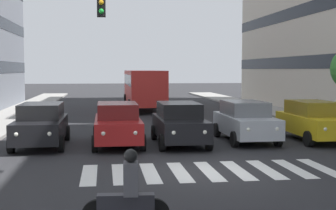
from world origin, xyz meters
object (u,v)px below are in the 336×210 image
object	(u,v)px
car_1	(245,121)
car_4	(41,124)
car_2	(179,123)
bus_behind_traffic	(144,85)
car_0	(314,120)
motorcycle_with_rider	(128,197)
street_lamp_right	(4,31)
car_3	(118,124)

from	to	relation	value
car_1	car_4	size ratio (longest dim) A/B	1.00
car_1	car_4	bearing A→B (deg)	1.10
car_2	bus_behind_traffic	size ratio (longest dim) A/B	0.42
car_0	motorcycle_with_rider	bearing A→B (deg)	49.97
street_lamp_right	car_3	bearing A→B (deg)	146.24
car_2	car_3	bearing A→B (deg)	-3.19
car_4	street_lamp_right	size ratio (longest dim) A/B	0.58
car_0	bus_behind_traffic	xyz separation A→B (m)	(5.92, -17.23, 0.97)
car_2	car_3	distance (m)	2.53
motorcycle_with_rider	car_0	bearing A→B (deg)	-130.03
car_1	car_4	world-z (taller)	same
bus_behind_traffic	street_lamp_right	distance (m)	16.13
car_0	car_4	distance (m)	11.50
car_3	motorcycle_with_rider	xyz separation A→B (m)	(0.11, 10.12, -0.24)
car_3	car_1	bearing A→B (deg)	-176.35
car_3	bus_behind_traffic	size ratio (longest dim) A/B	0.42
bus_behind_traffic	motorcycle_with_rider	world-z (taller)	bus_behind_traffic
car_3	motorcycle_with_rider	distance (m)	10.12
bus_behind_traffic	street_lamp_right	size ratio (longest dim) A/B	1.38
car_2	bus_behind_traffic	world-z (taller)	bus_behind_traffic
car_1	bus_behind_traffic	distance (m)	17.22
bus_behind_traffic	street_lamp_right	xyz separation A→B (m)	(7.55, 13.93, 2.99)
car_4	street_lamp_right	bearing A→B (deg)	-58.11
car_0	bus_behind_traffic	size ratio (longest dim) A/B	0.42
car_1	car_4	distance (m)	8.53
car_1	car_3	world-z (taller)	same
car_0	car_4	world-z (taller)	same
street_lamp_right	motorcycle_with_rider	bearing A→B (deg)	110.04
car_4	street_lamp_right	xyz separation A→B (m)	(1.97, -3.17, 3.96)
car_4	car_3	bearing A→B (deg)	176.50
car_1	motorcycle_with_rider	world-z (taller)	car_1
street_lamp_right	car_0	bearing A→B (deg)	166.26
street_lamp_right	car_2	bearing A→B (deg)	155.14
car_2	car_0	bearing A→B (deg)	-178.02
car_2	street_lamp_right	world-z (taller)	street_lamp_right
car_0	car_4	bearing A→B (deg)	-0.61
motorcycle_with_rider	car_3	bearing A→B (deg)	-90.61
car_4	bus_behind_traffic	world-z (taller)	bus_behind_traffic
car_3	motorcycle_with_rider	world-z (taller)	car_3
car_1	car_4	xyz separation A→B (m)	(8.53, 0.16, 0.00)
car_1	street_lamp_right	distance (m)	11.62
car_1	bus_behind_traffic	size ratio (longest dim) A/B	0.42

